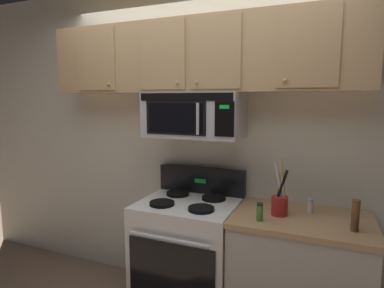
# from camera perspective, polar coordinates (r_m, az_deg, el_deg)

# --- Properties ---
(back_wall) EXTENTS (5.20, 0.10, 2.70)m
(back_wall) POSITION_cam_1_polar(r_m,az_deg,el_deg) (2.81, 2.37, 0.78)
(back_wall) COLOR silver
(back_wall) RESTS_ON ground_plane
(stove_range) EXTENTS (0.76, 0.69, 1.12)m
(stove_range) POSITION_cam_1_polar(r_m,az_deg,el_deg) (2.74, -0.56, -18.78)
(stove_range) COLOR white
(stove_range) RESTS_ON ground_plane
(over_range_microwave) EXTENTS (0.76, 0.43, 0.35)m
(over_range_microwave) POSITION_cam_1_polar(r_m,az_deg,el_deg) (2.56, 0.43, 5.15)
(over_range_microwave) COLOR #B7BABF
(upper_cabinets) EXTENTS (2.50, 0.36, 0.55)m
(upper_cabinets) POSITION_cam_1_polar(r_m,az_deg,el_deg) (2.60, 0.72, 15.12)
(upper_cabinets) COLOR tan
(counter_segment) EXTENTS (0.93, 0.65, 0.90)m
(counter_segment) POSITION_cam_1_polar(r_m,az_deg,el_deg) (2.58, 18.25, -21.45)
(counter_segment) COLOR #BCB7AD
(counter_segment) RESTS_ON ground_plane
(utensil_crock_red) EXTENTS (0.11, 0.11, 0.39)m
(utensil_crock_red) POSITION_cam_1_polar(r_m,az_deg,el_deg) (2.35, 15.20, -9.60)
(utensil_crock_red) COLOR red
(utensil_crock_red) RESTS_ON counter_segment
(salt_shaker) EXTENTS (0.04, 0.04, 0.10)m
(salt_shaker) POSITION_cam_1_polar(r_m,az_deg,el_deg) (2.48, 20.06, -10.18)
(salt_shaker) COLOR white
(salt_shaker) RESTS_ON counter_segment
(pepper_mill) EXTENTS (0.05, 0.05, 0.20)m
(pepper_mill) POSITION_cam_1_polar(r_m,az_deg,el_deg) (2.24, 26.82, -11.17)
(pepper_mill) COLOR brown
(pepper_mill) RESTS_ON counter_segment
(spice_jar) EXTENTS (0.04, 0.04, 0.12)m
(spice_jar) POSITION_cam_1_polar(r_m,az_deg,el_deg) (2.23, 11.84, -11.64)
(spice_jar) COLOR #4C7F33
(spice_jar) RESTS_ON counter_segment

